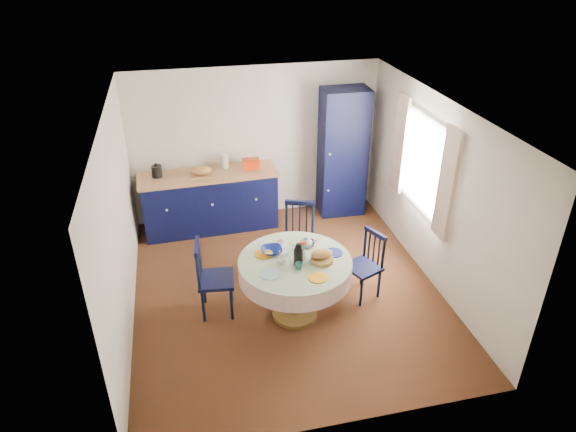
% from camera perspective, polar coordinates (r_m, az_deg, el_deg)
% --- Properties ---
extents(floor, '(4.50, 4.50, 0.00)m').
position_cam_1_polar(floor, '(7.04, -0.21, -8.09)').
color(floor, black).
rests_on(floor, ground).
extents(ceiling, '(4.50, 4.50, 0.00)m').
position_cam_1_polar(ceiling, '(5.87, -0.26, 11.73)').
color(ceiling, white).
rests_on(ceiling, wall_back).
extents(wall_back, '(4.00, 0.02, 2.50)m').
position_cam_1_polar(wall_back, '(8.37, -3.62, 8.03)').
color(wall_back, white).
rests_on(wall_back, floor).
extents(wall_left, '(0.02, 4.50, 2.50)m').
position_cam_1_polar(wall_left, '(6.29, -18.31, -1.03)').
color(wall_left, white).
rests_on(wall_left, floor).
extents(wall_right, '(0.02, 4.50, 2.50)m').
position_cam_1_polar(wall_right, '(7.02, 15.93, 2.59)').
color(wall_right, white).
rests_on(wall_right, floor).
extents(window, '(0.10, 1.74, 1.45)m').
position_cam_1_polar(window, '(7.13, 14.81, 5.59)').
color(window, white).
rests_on(window, wall_right).
extents(kitchen_counter, '(2.17, 0.74, 1.20)m').
position_cam_1_polar(kitchen_counter, '(8.29, -8.65, 1.75)').
color(kitchen_counter, black).
rests_on(kitchen_counter, floor).
extents(pantry_cabinet, '(0.76, 0.56, 2.13)m').
position_cam_1_polar(pantry_cabinet, '(8.53, 6.08, 7.01)').
color(pantry_cabinet, black).
rests_on(pantry_cabinet, floor).
extents(dining_table, '(1.36, 1.36, 1.11)m').
position_cam_1_polar(dining_table, '(6.19, 0.86, -5.93)').
color(dining_table, brown).
rests_on(dining_table, floor).
extents(chair_left, '(0.48, 0.50, 1.02)m').
position_cam_1_polar(chair_left, '(6.43, -8.40, -6.81)').
color(chair_left, black).
rests_on(chair_left, floor).
extents(chair_far, '(0.58, 0.56, 1.02)m').
position_cam_1_polar(chair_far, '(7.14, 1.17, -2.44)').
color(chair_far, black).
rests_on(chair_far, floor).
extents(chair_right, '(0.52, 0.53, 0.92)m').
position_cam_1_polar(chair_right, '(6.76, 8.56, -5.36)').
color(chair_right, black).
rests_on(chair_right, floor).
extents(mug_a, '(0.11, 0.11, 0.09)m').
position_cam_1_polar(mug_a, '(6.06, -0.62, -4.84)').
color(mug_a, silver).
rests_on(mug_a, dining_table).
extents(mug_b, '(0.09, 0.09, 0.08)m').
position_cam_1_polar(mug_b, '(5.95, 1.20, -5.59)').
color(mug_b, '#2D6A5C').
rests_on(mug_b, dining_table).
extents(mug_c, '(0.11, 0.11, 0.09)m').
position_cam_1_polar(mug_c, '(6.36, 2.47, -3.06)').
color(mug_c, black).
rests_on(mug_c, dining_table).
extents(mug_d, '(0.09, 0.09, 0.08)m').
position_cam_1_polar(mug_d, '(6.35, -0.86, -3.09)').
color(mug_d, silver).
rests_on(mug_d, dining_table).
extents(cobalt_bowl, '(0.25, 0.25, 0.06)m').
position_cam_1_polar(cobalt_bowl, '(6.24, -1.81, -3.86)').
color(cobalt_bowl, navy).
rests_on(cobalt_bowl, dining_table).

